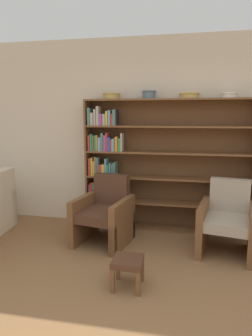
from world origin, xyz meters
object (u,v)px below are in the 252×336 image
(bowl_copper, at_px, (190,95))
(armchair_leather, at_px, (105,213))
(bowl_terracotta, at_px, (229,95))
(bowl_cream, at_px, (149,94))
(armchair_cushioned, at_px, (227,221))
(bowl_brass, at_px, (111,96))
(footstool, at_px, (128,265))
(bookshelf, at_px, (150,167))

(bowl_copper, bearing_deg, armchair_leather, -149.96)
(bowl_copper, relative_size, bowl_terracotta, 1.32)
(bowl_cream, height_order, armchair_cushioned, bowl_cream)
(bowl_brass, xyz_separation_m, bowl_terracotta, (1.60, 0.00, -0.01))
(bowl_brass, relative_size, footstool, 0.86)
(bowl_terracotta, bearing_deg, armchair_cushioned, -91.59)
(bowl_brass, distance_m, bowl_terracotta, 1.60)
(armchair_leather, distance_m, footstool, 1.12)
(bowl_cream, distance_m, armchair_cushioned, 1.96)
(bowl_terracotta, distance_m, armchair_cushioned, 1.64)
(bowl_copper, bearing_deg, footstool, -108.80)
(bowl_brass, bearing_deg, bowl_terracotta, 0.00)
(bowl_terracotta, height_order, armchair_leather, bowl_terracotta)
(bowl_copper, bearing_deg, bookshelf, 178.13)
(bowl_terracotta, bearing_deg, armchair_leather, -158.81)
(bowl_terracotta, xyz_separation_m, armchair_cushioned, (-0.02, -0.60, -1.53))
(bowl_brass, distance_m, bowl_copper, 1.08)
(armchair_leather, bearing_deg, footstool, 127.73)
(bowl_cream, relative_size, bowl_terracotta, 0.96)
(bowl_terracotta, bearing_deg, bookshelf, 179.05)
(bowl_cream, bearing_deg, footstool, -89.87)
(armchair_cushioned, bearing_deg, bowl_terracotta, -80.48)
(bowl_cream, xyz_separation_m, armchair_cushioned, (1.04, -0.60, -1.55))
(armchair_leather, height_order, armchair_cushioned, same)
(bowl_terracotta, relative_size, armchair_leather, 0.24)
(bowl_copper, xyz_separation_m, armchair_cushioned, (0.50, -0.60, -1.53))
(bowl_brass, bearing_deg, armchair_leather, -85.88)
(armchair_cushioned, xyz_separation_m, footstool, (-1.04, -1.00, -0.16))
(bowl_brass, distance_m, footstool, 2.39)
(bowl_cream, height_order, bowl_terracotta, bowl_cream)
(bowl_copper, xyz_separation_m, bowl_terracotta, (0.51, 0.00, -0.00))
(bowl_cream, bearing_deg, bowl_terracotta, 0.00)
(bowl_terracotta, height_order, armchair_cushioned, bowl_terracotta)
(bowl_brass, xyz_separation_m, footstool, (0.54, -1.60, -1.70))
(bowl_brass, bearing_deg, armchair_cushioned, -20.87)
(armchair_cushioned, bearing_deg, footstool, 54.88)
(bowl_brass, height_order, armchair_leather, bowl_brass)
(bowl_terracotta, relative_size, footstool, 0.71)
(bowl_brass, xyz_separation_m, bowl_cream, (0.54, 0.00, 0.01))
(armchair_cushioned, relative_size, footstool, 2.95)
(bookshelf, distance_m, bowl_cream, 1.02)
(bowl_brass, height_order, bowl_copper, bowl_brass)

